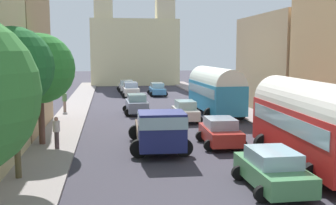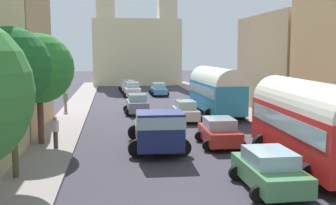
{
  "view_description": "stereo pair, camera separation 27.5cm",
  "coord_description": "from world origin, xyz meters",
  "views": [
    {
      "loc": [
        -4.24,
        -5.3,
        5.23
      ],
      "look_at": [
        0.0,
        23.01,
        1.59
      ],
      "focal_mm": 42.99,
      "sensor_mm": 36.0,
      "label": 1
    },
    {
      "loc": [
        -3.96,
        -5.34,
        5.23
      ],
      "look_at": [
        0.0,
        23.01,
        1.59
      ],
      "focal_mm": 42.99,
      "sensor_mm": 36.0,
      "label": 2
    }
  ],
  "objects": [
    {
      "name": "building_right_2",
      "position": [
        11.05,
        27.94,
        4.18
      ],
      "size": [
        5.1,
        11.55,
        8.35
      ],
      "color": "tan",
      "rests_on": "ground"
    },
    {
      "name": "roadside_tree_2",
      "position": [
        -7.9,
        17.3,
        4.3
      ],
      "size": [
        3.82,
        3.82,
        6.23
      ],
      "color": "brown",
      "rests_on": "ground"
    },
    {
      "name": "pedestrian_2",
      "position": [
        -6.97,
        16.14,
        1.04
      ],
      "size": [
        0.45,
        0.45,
        1.82
      ],
      "color": "#513F42",
      "rests_on": "ground"
    },
    {
      "name": "pedestrian_0",
      "position": [
        -7.91,
        29.35,
        1.08
      ],
      "size": [
        0.49,
        0.49,
        1.9
      ],
      "color": "#7A685F",
      "rests_on": "ground"
    },
    {
      "name": "car_6",
      "position": [
        1.54,
        41.97,
        0.76
      ],
      "size": [
        2.2,
        4.03,
        1.52
      ],
      "color": "#4588BF",
      "rests_on": "ground"
    },
    {
      "name": "car_0",
      "position": [
        -1.9,
        28.14,
        0.83
      ],
      "size": [
        2.3,
        3.68,
        1.68
      ],
      "color": "gray",
      "rests_on": "ground"
    },
    {
      "name": "parked_bus_0",
      "position": [
        4.7,
        11.29,
        2.16
      ],
      "size": [
        3.54,
        8.88,
        3.94
      ],
      "color": "red",
      "rests_on": "ground"
    },
    {
      "name": "car_4",
      "position": [
        1.9,
        16.0,
        0.78
      ],
      "size": [
        2.43,
        3.83,
        1.56
      ],
      "color": "#B62B22",
      "rests_on": "ground"
    },
    {
      "name": "car_1",
      "position": [
        -1.67,
        41.08,
        0.84
      ],
      "size": [
        2.35,
        4.33,
        1.7
      ],
      "color": "silver",
      "rests_on": "ground"
    },
    {
      "name": "sidewalk_left",
      "position": [
        -7.25,
        27.0,
        0.07
      ],
      "size": [
        2.5,
        70.0,
        0.14
      ],
      "primitive_type": "cube",
      "color": "gray",
      "rests_on": "ground"
    },
    {
      "name": "roadside_tree_1",
      "position": [
        -7.9,
        11.22,
        4.61
      ],
      "size": [
        3.18,
        3.18,
        6.22
      ],
      "color": "brown",
      "rests_on": "ground"
    },
    {
      "name": "sidewalk_right",
      "position": [
        7.25,
        27.0,
        0.07
      ],
      "size": [
        2.5,
        70.0,
        0.14
      ],
      "primitive_type": "cube",
      "color": "gray",
      "rests_on": "ground"
    },
    {
      "name": "ground_plane",
      "position": [
        0.0,
        27.0,
        0.0
      ],
      "size": [
        154.0,
        154.0,
        0.0
      ],
      "primitive_type": "plane",
      "color": "#3A3741"
    },
    {
      "name": "parked_bus_1",
      "position": [
        4.47,
        26.66,
        2.14
      ],
      "size": [
        3.49,
        8.66,
        3.93
      ],
      "color": "teal",
      "rests_on": "ground"
    },
    {
      "name": "building_left_2",
      "position": [
        -10.71,
        22.09,
        4.92
      ],
      "size": [
        4.41,
        9.14,
        9.85
      ],
      "color": "tan",
      "rests_on": "ground"
    },
    {
      "name": "car_3",
      "position": [
        1.88,
        8.76,
        0.78
      ],
      "size": [
        2.4,
        4.01,
        1.54
      ],
      "color": "#4D8D58",
      "rests_on": "ground"
    },
    {
      "name": "car_2",
      "position": [
        -1.88,
        47.16,
        0.76
      ],
      "size": [
        2.5,
        4.19,
        1.51
      ],
      "color": "white",
      "rests_on": "ground"
    },
    {
      "name": "cargo_truck_0",
      "position": [
        -1.63,
        15.24,
        1.22
      ],
      "size": [
        3.31,
        6.8,
        2.29
      ],
      "color": "navy",
      "rests_on": "ground"
    },
    {
      "name": "car_5",
      "position": [
        1.47,
        24.0,
        0.78
      ],
      "size": [
        2.13,
        3.64,
        1.57
      ],
      "color": "beige",
      "rests_on": "ground"
    },
    {
      "name": "distant_church",
      "position": [
        0.0,
        59.49,
        6.05
      ],
      "size": [
        13.56,
        7.87,
        18.3
      ],
      "color": "beige",
      "rests_on": "ground"
    }
  ]
}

